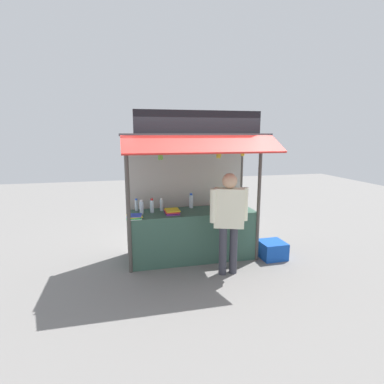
# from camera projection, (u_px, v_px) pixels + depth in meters

# --- Properties ---
(ground_plane) EXTENTS (20.00, 20.00, 0.00)m
(ground_plane) POSITION_uv_depth(u_px,v_px,m) (192.00, 257.00, 5.60)
(ground_plane) COLOR slate
(stall_counter) EXTENTS (2.24, 0.71, 0.89)m
(stall_counter) POSITION_uv_depth(u_px,v_px,m) (192.00, 235.00, 5.52)
(stall_counter) COLOR #385B4C
(stall_counter) RESTS_ON ground
(stall_structure) EXTENTS (2.44, 1.56, 2.61)m
(stall_structure) POSITION_uv_depth(u_px,v_px,m) (191.00, 172.00, 5.40)
(stall_structure) COLOR #4C4742
(stall_structure) RESTS_ON ground
(water_bottle_back_right) EXTENTS (0.08, 0.08, 0.28)m
(water_bottle_back_right) POSITION_uv_depth(u_px,v_px,m) (191.00, 201.00, 5.66)
(water_bottle_back_right) COLOR silver
(water_bottle_back_right) RESTS_ON stall_counter
(water_bottle_front_left) EXTENTS (0.07, 0.07, 0.26)m
(water_bottle_front_left) POSITION_uv_depth(u_px,v_px,m) (236.00, 199.00, 5.89)
(water_bottle_front_left) COLOR silver
(water_bottle_front_left) RESTS_ON stall_counter
(water_bottle_mid_right) EXTENTS (0.06, 0.06, 0.23)m
(water_bottle_mid_right) POSITION_uv_depth(u_px,v_px,m) (161.00, 205.00, 5.45)
(water_bottle_mid_right) COLOR silver
(water_bottle_mid_right) RESTS_ON stall_counter
(water_bottle_center) EXTENTS (0.06, 0.06, 0.22)m
(water_bottle_center) POSITION_uv_depth(u_px,v_px,m) (136.00, 205.00, 5.45)
(water_bottle_center) COLOR silver
(water_bottle_center) RESTS_ON stall_counter
(water_bottle_far_right) EXTENTS (0.07, 0.07, 0.25)m
(water_bottle_far_right) POSITION_uv_depth(u_px,v_px,m) (142.00, 207.00, 5.22)
(water_bottle_far_right) COLOR silver
(water_bottle_far_right) RESTS_ON stall_counter
(water_bottle_far_left) EXTENTS (0.07, 0.07, 0.25)m
(water_bottle_far_left) POSITION_uv_depth(u_px,v_px,m) (152.00, 206.00, 5.31)
(water_bottle_far_left) COLOR silver
(water_bottle_far_left) RESTS_ON stall_counter
(magazine_stack_mid_left) EXTENTS (0.26, 0.27, 0.07)m
(magazine_stack_mid_left) POSITION_uv_depth(u_px,v_px,m) (238.00, 208.00, 5.49)
(magazine_stack_mid_left) COLOR red
(magazine_stack_mid_left) RESTS_ON stall_counter
(magazine_stack_right) EXTENTS (0.26, 0.28, 0.05)m
(magazine_stack_right) POSITION_uv_depth(u_px,v_px,m) (134.00, 217.00, 4.96)
(magazine_stack_right) COLOR white
(magazine_stack_right) RESTS_ON stall_counter
(magazine_stack_back_left) EXTENTS (0.26, 0.32, 0.07)m
(magazine_stack_back_left) POSITION_uv_depth(u_px,v_px,m) (172.00, 211.00, 5.26)
(magazine_stack_back_left) COLOR purple
(magazine_stack_back_left) RESTS_ON stall_counter
(banana_bunch_inner_right) EXTENTS (0.12, 0.12, 0.27)m
(banana_bunch_inner_right) POSITION_uv_depth(u_px,v_px,m) (219.00, 153.00, 4.87)
(banana_bunch_inner_right) COLOR #332D23
(banana_bunch_inner_left) EXTENTS (0.10, 0.10, 0.28)m
(banana_bunch_inner_left) POSITION_uv_depth(u_px,v_px,m) (160.00, 155.00, 4.66)
(banana_bunch_inner_left) COLOR #332D23
(banana_bunch_rightmost) EXTENTS (0.08, 0.08, 0.24)m
(banana_bunch_rightmost) POSITION_uv_depth(u_px,v_px,m) (243.00, 152.00, 4.96)
(banana_bunch_rightmost) COLOR #332D23
(vendor_person) EXTENTS (0.63, 0.35, 1.66)m
(vendor_person) POSITION_uv_depth(u_px,v_px,m) (229.00, 215.00, 4.78)
(vendor_person) COLOR #383842
(vendor_person) RESTS_ON ground
(plastic_crate) EXTENTS (0.45, 0.45, 0.31)m
(plastic_crate) POSITION_uv_depth(u_px,v_px,m) (272.00, 250.00, 5.56)
(plastic_crate) COLOR #194CB2
(plastic_crate) RESTS_ON ground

